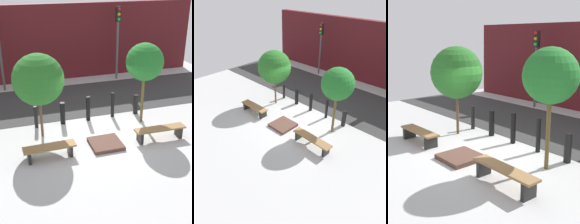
{
  "view_description": "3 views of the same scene",
  "coord_description": "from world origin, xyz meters",
  "views": [
    {
      "loc": [
        -3.31,
        -10.05,
        5.72
      ],
      "look_at": [
        -0.36,
        -0.97,
        1.36
      ],
      "focal_mm": 50.0,
      "sensor_mm": 36.0,
      "label": 1
    },
    {
      "loc": [
        6.59,
        -7.21,
        6.41
      ],
      "look_at": [
        0.57,
        -1.05,
        1.11
      ],
      "focal_mm": 35.0,
      "sensor_mm": 36.0,
      "label": 2
    },
    {
      "loc": [
        6.91,
        -5.97,
        3.51
      ],
      "look_at": [
        0.4,
        -0.42,
        1.4
      ],
      "focal_mm": 50.0,
      "sensor_mm": 36.0,
      "label": 3
    }
  ],
  "objects": [
    {
      "name": "bench_right",
      "position": [
        2.04,
        -1.18,
        0.35
      ],
      "size": [
        1.93,
        0.46,
        0.48
      ],
      "rotation": [
        0.0,
        0.0,
        -0.02
      ],
      "color": "black",
      "rests_on": "ground"
    },
    {
      "name": "bollard_left",
      "position": [
        -1.07,
        1.19,
        0.46
      ],
      "size": [
        0.2,
        0.2,
        0.92
      ],
      "primitive_type": "cylinder",
      "color": "black",
      "rests_on": "ground"
    },
    {
      "name": "tree_behind_right_bench",
      "position": [
        2.04,
        0.39,
        2.51
      ],
      "size": [
        1.46,
        1.46,
        3.25
      ],
      "color": "brown",
      "rests_on": "ground"
    },
    {
      "name": "road_strip",
      "position": [
        0.0,
        3.53,
        0.01
      ],
      "size": [
        18.0,
        4.19,
        0.01
      ],
      "primitive_type": "cube",
      "color": "#313131",
      "rests_on": "ground"
    },
    {
      "name": "ground_plane",
      "position": [
        0.0,
        0.0,
        0.0
      ],
      "size": [
        18.0,
        18.0,
        0.0
      ],
      "primitive_type": "plane",
      "color": "#B0B0B0"
    },
    {
      "name": "bollard_far_right",
      "position": [
        2.15,
        1.19,
        0.43
      ],
      "size": [
        0.21,
        0.21,
        0.86
      ],
      "primitive_type": "cylinder",
      "color": "black",
      "rests_on": "ground"
    },
    {
      "name": "bollard_center",
      "position": [
        0.0,
        1.19,
        0.52
      ],
      "size": [
        0.17,
        0.17,
        1.04
      ],
      "primitive_type": "cylinder",
      "color": "black",
      "rests_on": "ground"
    },
    {
      "name": "bollard_far_left",
      "position": [
        -2.15,
        1.19,
        0.45
      ],
      "size": [
        0.15,
        0.15,
        0.9
      ],
      "primitive_type": "cylinder",
      "color": "black",
      "rests_on": "ground"
    },
    {
      "name": "planter_bed",
      "position": [
        0.0,
        -0.98,
        0.06
      ],
      "size": [
        1.1,
        1.1,
        0.13
      ],
      "primitive_type": "cube",
      "color": "brown",
      "rests_on": "ground"
    },
    {
      "name": "traffic_light_west",
      "position": [
        -3.12,
        5.91,
        2.58
      ],
      "size": [
        0.28,
        0.27,
        3.74
      ],
      "color": "#4B4B4B",
      "rests_on": "ground"
    },
    {
      "name": "tree_behind_left_bench",
      "position": [
        -2.04,
        0.39,
        2.24
      ],
      "size": [
        1.83,
        1.83,
        3.16
      ],
      "color": "brown",
      "rests_on": "ground"
    },
    {
      "name": "bench_left",
      "position": [
        -2.04,
        -1.18,
        0.32
      ],
      "size": [
        1.75,
        0.49,
        0.45
      ],
      "rotation": [
        0.0,
        0.0,
        0.02
      ],
      "color": "black",
      "rests_on": "ground"
    },
    {
      "name": "bollard_right",
      "position": [
        1.07,
        1.19,
        0.55
      ],
      "size": [
        0.14,
        0.14,
        1.09
      ],
      "primitive_type": "cylinder",
      "color": "black",
      "rests_on": "ground"
    }
  ]
}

